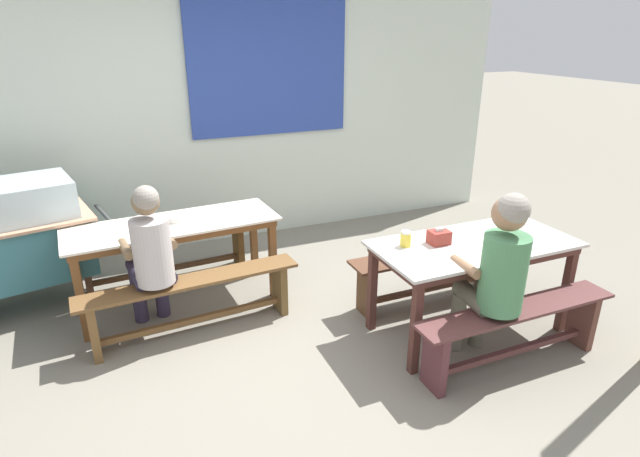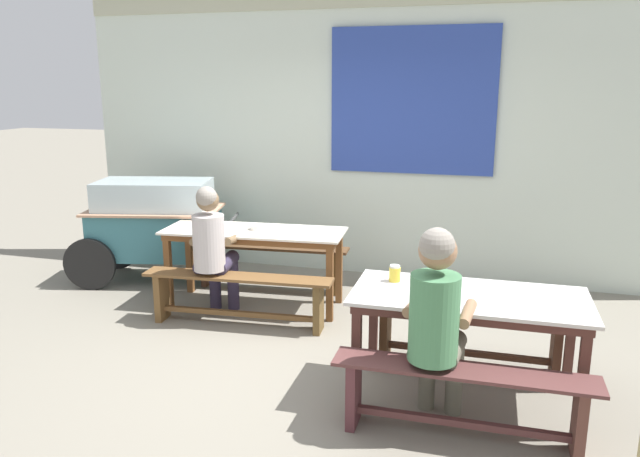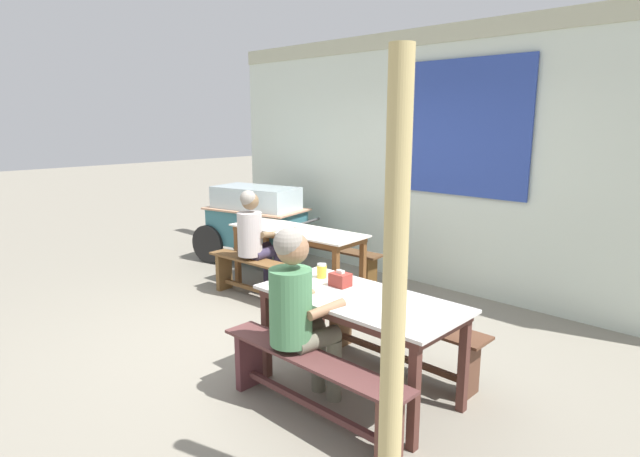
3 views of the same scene
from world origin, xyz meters
name	(u,v)px [view 2 (image 2 of 3)]	position (x,y,z in m)	size (l,w,h in m)	color
ground_plane	(303,364)	(0.00, 0.00, 0.00)	(40.00, 40.00, 0.00)	gray
backdrop_wall	(371,131)	(0.01, 2.50, 1.61)	(6.66, 0.23, 3.09)	silver
dining_table_far	(254,238)	(-0.83, 1.11, 0.68)	(1.77, 0.74, 0.76)	silver
dining_table_near	(469,306)	(1.23, -0.20, 0.68)	(1.56, 0.75, 0.76)	silver
bench_far_back	(270,260)	(-0.87, 1.62, 0.31)	(1.67, 0.36, 0.47)	brown
bench_far_front	(238,292)	(-0.79, 0.60, 0.31)	(1.72, 0.37, 0.47)	brown
bench_near_back	(468,330)	(1.22, 0.32, 0.30)	(1.51, 0.30, 0.47)	brown
bench_near_front	(462,395)	(1.23, -0.71, 0.30)	(1.58, 0.27, 0.47)	brown
food_cart	(153,221)	(-2.19, 1.57, 0.66)	(1.86, 1.12, 1.10)	#37727D
person_left_back_turned	(212,245)	(-1.06, 0.67, 0.71)	(0.42, 0.58, 1.26)	#332C44
person_near_front	(436,315)	(1.05, -0.65, 0.77)	(0.44, 0.53, 1.33)	#666553
tissue_box	(430,279)	(0.96, -0.11, 0.82)	(0.15, 0.12, 0.13)	maroon
condiment_jar	(395,273)	(0.70, -0.05, 0.82)	(0.08, 0.08, 0.12)	yellow
soup_bowl	(258,227)	(-0.81, 1.14, 0.79)	(0.15, 0.15, 0.05)	silver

